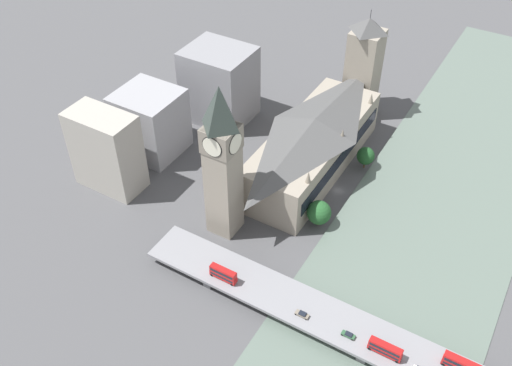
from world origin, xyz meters
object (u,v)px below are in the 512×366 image
(victoria_tower, at_px, (363,67))
(double_decker_bus_lead, at_px, (223,274))
(parliament_hall, at_px, (313,144))
(clock_tower, at_px, (222,159))
(road_bridge, at_px, (370,339))
(car_northbound_tail, at_px, (302,314))
(double_decker_bus_mid, at_px, (461,365))
(double_decker_bus_rear, at_px, (385,349))
(car_northbound_lead, at_px, (348,335))

(victoria_tower, height_order, double_decker_bus_lead, victoria_tower)
(parliament_hall, xyz_separation_m, clock_tower, (12.66, 50.27, 21.43))
(victoria_tower, distance_m, double_decker_bus_lead, 129.00)
(clock_tower, bearing_deg, parliament_hall, -104.13)
(road_bridge, relative_size, car_northbound_tail, 35.64)
(double_decker_bus_mid, distance_m, car_northbound_tail, 50.45)
(double_decker_bus_lead, distance_m, double_decker_bus_rear, 59.00)
(parliament_hall, height_order, victoria_tower, victoria_tower)
(clock_tower, bearing_deg, victoria_tower, -97.02)
(clock_tower, xyz_separation_m, road_bridge, (-68.98, 21.69, -30.24))
(double_decker_bus_rear, xyz_separation_m, car_northbound_tail, (28.34, 0.41, -1.86))
(car_northbound_lead, bearing_deg, road_bridge, -152.80)
(car_northbound_lead, bearing_deg, double_decker_bus_rear, 179.70)
(double_decker_bus_rear, bearing_deg, victoria_tower, -63.93)
(victoria_tower, distance_m, car_northbound_tail, 133.42)
(clock_tower, xyz_separation_m, double_decker_bus_lead, (-15.86, 25.60, -26.55))
(clock_tower, height_order, double_decker_bus_mid, clock_tower)
(double_decker_bus_lead, height_order, double_decker_bus_rear, double_decker_bus_lead)
(double_decker_bus_lead, xyz_separation_m, car_northbound_tail, (-30.65, -0.21, -2.07))
(car_northbound_lead, bearing_deg, clock_tower, -21.66)
(parliament_hall, xyz_separation_m, double_decker_bus_rear, (-62.19, 75.24, -5.33))
(clock_tower, relative_size, victoria_tower, 1.21)
(car_northbound_tail, bearing_deg, parliament_hall, -65.89)
(clock_tower, height_order, car_northbound_lead, clock_tower)
(double_decker_bus_mid, relative_size, double_decker_bus_rear, 1.05)
(road_bridge, distance_m, car_northbound_lead, 7.22)
(victoria_tower, height_order, double_decker_bus_rear, victoria_tower)
(double_decker_bus_mid, height_order, car_northbound_lead, double_decker_bus_mid)
(double_decker_bus_rear, xyz_separation_m, car_northbound_lead, (12.12, -0.06, -1.86))
(clock_tower, relative_size, car_northbound_tail, 13.76)
(parliament_hall, bearing_deg, road_bridge, 128.05)
(victoria_tower, height_order, car_northbound_tail, victoria_tower)
(parliament_hall, distance_m, victoria_tower, 53.29)
(parliament_hall, xyz_separation_m, road_bridge, (-56.33, 71.96, -8.81))
(double_decker_bus_mid, bearing_deg, victoria_tower, -55.25)
(clock_tower, xyz_separation_m, car_northbound_tail, (-46.51, 25.38, -28.62))
(car_northbound_tail, bearing_deg, double_decker_bus_mid, -172.29)
(double_decker_bus_rear, bearing_deg, parliament_hall, -50.42)
(victoria_tower, relative_size, double_decker_bus_mid, 4.71)
(parliament_hall, relative_size, car_northbound_lead, 18.35)
(road_bridge, xyz_separation_m, double_decker_bus_lead, (53.13, 3.90, 3.69))
(clock_tower, xyz_separation_m, double_decker_bus_rear, (-74.85, 24.97, -26.77))
(double_decker_bus_rear, bearing_deg, double_decker_bus_mid, -163.62)
(double_decker_bus_lead, distance_m, car_northbound_lead, 46.92)
(double_decker_bus_rear, bearing_deg, double_decker_bus_lead, 0.61)
(clock_tower, height_order, double_decker_bus_lead, clock_tower)
(parliament_hall, bearing_deg, car_northbound_lead, 123.66)
(road_bridge, bearing_deg, car_northbound_lead, 27.20)
(car_northbound_lead, relative_size, car_northbound_tail, 0.95)
(parliament_hall, relative_size, double_decker_bus_lead, 8.06)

